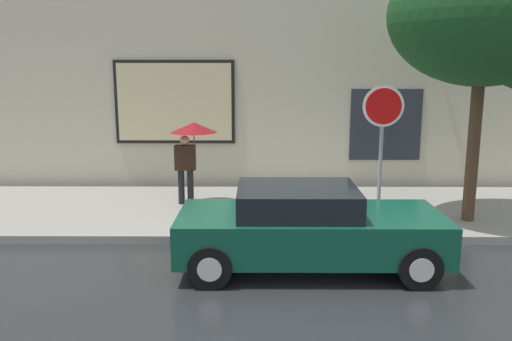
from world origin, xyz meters
The scene contains 8 objects.
ground_plane centered at (0.00, 0.00, 0.00)m, with size 60.00×60.00×0.00m, color #282B2D.
sidewalk centered at (0.00, 3.00, 0.07)m, with size 20.00×4.00×0.15m, color gray.
building_facade centered at (-0.02, 5.50, 3.48)m, with size 20.00×0.67×7.00m.
parked_car centered at (0.25, -0.10, 0.66)m, with size 4.09×1.80×1.31m.
fire_hydrant centered at (-0.10, 1.91, 0.55)m, with size 0.30×0.44×0.81m.
pedestrian_with_umbrella centered at (-1.98, 3.30, 1.61)m, with size 1.02×1.02×1.81m.
street_tree centered at (3.80, 1.98, 3.99)m, with size 3.54×3.01×5.27m.
stop_sign centered at (1.77, 1.68, 2.03)m, with size 0.76×0.10×2.66m.
Camera 1 is at (-0.50, -7.94, 3.12)m, focal length 36.65 mm.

